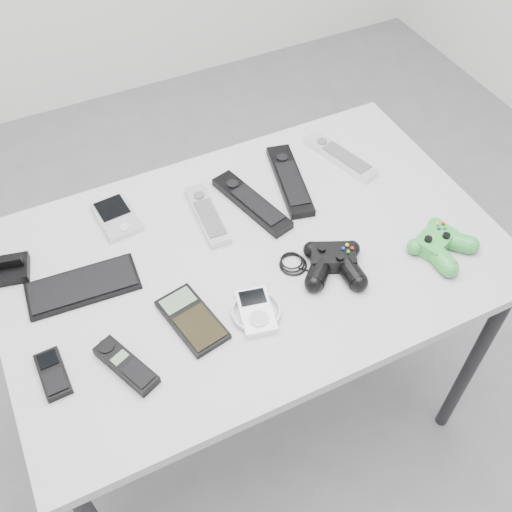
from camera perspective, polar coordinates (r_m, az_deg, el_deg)
name	(u,v)px	position (r m, az deg, el deg)	size (l,w,h in m)	color
floor	(256,389)	(1.96, 0.03, -12.54)	(3.50, 3.50, 0.00)	slate
desk	(252,271)	(1.37, -0.43, -1.44)	(1.10, 0.70, 0.73)	#B0B0B3
pda_keyboard	(83,286)	(1.30, -16.17, -2.74)	(0.23, 0.10, 0.01)	black
dock_bracket	(7,267)	(1.37, -22.61, -0.93)	(0.08, 0.07, 0.04)	black
pda	(117,217)	(1.42, -13.14, 3.67)	(0.08, 0.13, 0.02)	silver
remote_silver_a	(207,214)	(1.39, -4.67, 3.97)	(0.05, 0.19, 0.02)	silver
remote_black_a	(252,202)	(1.41, -0.43, 5.13)	(0.05, 0.23, 0.02)	black
remote_black_b	(290,180)	(1.47, 3.24, 7.27)	(0.06, 0.24, 0.02)	black
remote_silver_b	(340,156)	(1.55, 8.02, 9.42)	(0.05, 0.21, 0.02)	silver
mobile_phone	(53,374)	(1.20, -18.78, -10.55)	(0.05, 0.10, 0.02)	black
cordless_handset	(126,365)	(1.17, -12.27, -10.12)	(0.04, 0.14, 0.02)	black
calculator	(192,319)	(1.21, -6.11, -6.01)	(0.08, 0.16, 0.02)	black
mp3_player	(256,311)	(1.21, 0.01, -5.26)	(0.10, 0.11, 0.02)	white
controller_black	(334,262)	(1.28, 7.41, -0.53)	(0.23, 0.14, 0.05)	black
controller_green	(440,243)	(1.37, 17.14, 1.17)	(0.13, 0.14, 0.04)	#248735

